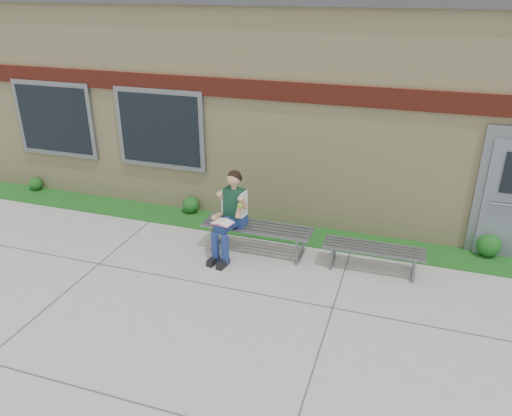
% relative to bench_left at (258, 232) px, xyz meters
% --- Properties ---
extents(ground, '(80.00, 80.00, 0.00)m').
position_rel_bench_left_xyz_m(ground, '(0.58, -1.77, -0.39)').
color(ground, '#9E9E99').
rests_on(ground, ground).
extents(grass_strip, '(16.00, 0.80, 0.02)m').
position_rel_bench_left_xyz_m(grass_strip, '(0.58, 0.83, -0.38)').
color(grass_strip, '#124415').
rests_on(grass_strip, ground).
extents(school_building, '(16.20, 6.22, 4.20)m').
position_rel_bench_left_xyz_m(school_building, '(0.58, 4.22, 1.72)').
color(school_building, beige).
rests_on(school_building, ground).
extents(bench_left, '(1.93, 0.54, 0.50)m').
position_rel_bench_left_xyz_m(bench_left, '(0.00, 0.00, 0.00)').
color(bench_left, slate).
rests_on(bench_left, ground).
extents(bench_right, '(1.64, 0.48, 0.43)m').
position_rel_bench_left_xyz_m(bench_right, '(2.00, 0.00, -0.06)').
color(bench_right, slate).
rests_on(bench_right, ground).
extents(girl, '(0.55, 0.94, 1.50)m').
position_rel_bench_left_xyz_m(girl, '(-0.41, -0.23, 0.39)').
color(girl, navy).
rests_on(girl, ground).
extents(shrub_west, '(0.29, 0.29, 0.29)m').
position_rel_bench_left_xyz_m(shrub_west, '(-5.68, 1.08, -0.22)').
color(shrub_west, '#124415').
rests_on(shrub_west, grass_strip).
extents(shrub_mid, '(0.33, 0.33, 0.33)m').
position_rel_bench_left_xyz_m(shrub_mid, '(-1.80, 1.08, -0.20)').
color(shrub_mid, '#124415').
rests_on(shrub_mid, grass_strip).
extents(shrub_east, '(0.40, 0.40, 0.40)m').
position_rel_bench_left_xyz_m(shrub_east, '(3.85, 1.08, -0.17)').
color(shrub_east, '#124415').
rests_on(shrub_east, grass_strip).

